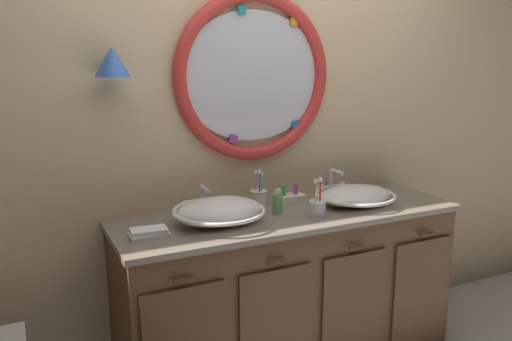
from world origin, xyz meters
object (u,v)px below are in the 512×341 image
(toothbrush_holder_right, at_px, (317,207))
(toiletry_basket, at_px, (290,199))
(sink_basin_left, at_px, (219,211))
(folded_hand_towel, at_px, (149,233))
(sink_basin_right, at_px, (355,195))
(soap_dispenser, at_px, (278,203))
(toothbrush_holder_left, at_px, (259,197))

(toothbrush_holder_right, relative_size, toiletry_basket, 1.23)
(sink_basin_left, height_order, folded_hand_towel, sink_basin_left)
(sink_basin_left, distance_m, toiletry_basket, 0.53)
(sink_basin_right, relative_size, toothbrush_holder_right, 2.19)
(folded_hand_towel, bearing_deg, soap_dispenser, 5.07)
(toothbrush_holder_left, bearing_deg, toiletry_basket, -10.59)
(sink_basin_left, xyz_separation_m, folded_hand_towel, (-0.36, -0.03, -0.05))
(toothbrush_holder_left, xyz_separation_m, toothbrush_holder_right, (0.19, -0.30, -0.00))
(sink_basin_left, distance_m, soap_dispenser, 0.34)
(sink_basin_left, xyz_separation_m, toiletry_basket, (0.50, 0.17, -0.04))
(sink_basin_right, bearing_deg, toiletry_basket, 152.66)
(toothbrush_holder_left, height_order, toiletry_basket, toothbrush_holder_left)
(sink_basin_right, relative_size, toiletry_basket, 2.69)
(soap_dispenser, height_order, folded_hand_towel, soap_dispenser)
(sink_basin_right, xyz_separation_m, toothbrush_holder_left, (-0.51, 0.20, 0.00))
(sink_basin_left, relative_size, toothbrush_holder_right, 2.24)
(folded_hand_towel, relative_size, toiletry_basket, 1.07)
(sink_basin_right, relative_size, toothbrush_holder_left, 2.11)
(folded_hand_towel, bearing_deg, sink_basin_right, 1.67)
(sink_basin_left, bearing_deg, soap_dispenser, 4.66)
(toothbrush_holder_right, bearing_deg, soap_dispenser, 142.14)
(toothbrush_holder_right, distance_m, toiletry_basket, 0.27)
(sink_basin_left, height_order, toiletry_basket, sink_basin_left)
(toothbrush_holder_right, bearing_deg, folded_hand_towel, 175.63)
(sink_basin_left, xyz_separation_m, toothbrush_holder_left, (0.32, 0.20, -0.01))
(toothbrush_holder_left, height_order, soap_dispenser, toothbrush_holder_left)
(folded_hand_towel, distance_m, toiletry_basket, 0.88)
(toothbrush_holder_right, height_order, soap_dispenser, toothbrush_holder_right)
(soap_dispenser, bearing_deg, toothbrush_holder_left, 98.41)
(sink_basin_left, bearing_deg, toothbrush_holder_left, 32.50)
(soap_dispenser, bearing_deg, toiletry_basket, 42.39)
(toothbrush_holder_right, bearing_deg, toothbrush_holder_left, 122.32)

